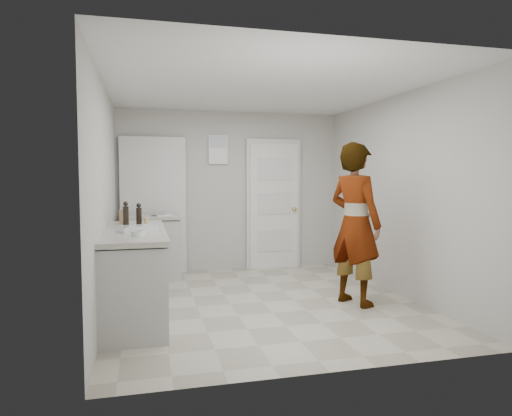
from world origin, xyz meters
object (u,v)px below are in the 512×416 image
object	(u,v)px
person	(355,224)
spice_jar	(146,222)
cake_mix_box	(124,217)
oil_cruet_b	(126,215)
oil_cruet_a	(139,214)
baking_dish	(138,229)
egg_bowl	(138,234)

from	to	relation	value
person	spice_jar	distance (m)	2.39
cake_mix_box	oil_cruet_b	distance (m)	0.32
spice_jar	oil_cruet_a	bearing A→B (deg)	130.92
person	baking_dish	xyz separation A→B (m)	(-2.43, -0.05, 0.02)
person	egg_bowl	bearing A→B (deg)	75.08
baking_dish	egg_bowl	size ratio (longest dim) A/B	3.12
cake_mix_box	person	bearing A→B (deg)	3.61
spice_jar	baking_dish	xyz separation A→B (m)	(-0.09, -0.56, -0.02)
person	oil_cruet_a	size ratio (longest dim) A/B	7.39
cake_mix_box	egg_bowl	bearing A→B (deg)	-62.15
person	oil_cruet_a	world-z (taller)	person
spice_jar	egg_bowl	world-z (taller)	spice_jar
person	baking_dish	size ratio (longest dim) A/B	4.66
oil_cruet_b	egg_bowl	xyz separation A→B (m)	(0.13, -0.86, -0.11)
oil_cruet_b	spice_jar	bearing A→B (deg)	17.55
oil_cruet_a	egg_bowl	xyz separation A→B (m)	(-0.01, -1.02, -0.10)
cake_mix_box	spice_jar	xyz separation A→B (m)	(0.25, -0.25, -0.04)
cake_mix_box	oil_cruet_b	world-z (taller)	oil_cruet_b
person	egg_bowl	size ratio (longest dim) A/B	14.51
baking_dish	cake_mix_box	bearing A→B (deg)	101.50
oil_cruet_a	egg_bowl	distance (m)	1.03
oil_cruet_a	egg_bowl	size ratio (longest dim) A/B	1.97
cake_mix_box	spice_jar	distance (m)	0.36
person	oil_cruet_a	bearing A→B (deg)	51.33
spice_jar	oil_cruet_a	xyz separation A→B (m)	(-0.08, 0.09, 0.08)
oil_cruet_b	cake_mix_box	bearing A→B (deg)	95.86
oil_cruet_b	oil_cruet_a	bearing A→B (deg)	49.77
person	oil_cruet_a	xyz separation A→B (m)	(-2.42, 0.60, 0.11)
person	oil_cruet_a	distance (m)	2.50
oil_cruet_a	egg_bowl	bearing A→B (deg)	-90.38
baking_dish	oil_cruet_b	bearing A→B (deg)	105.08
egg_bowl	oil_cruet_a	bearing A→B (deg)	89.62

